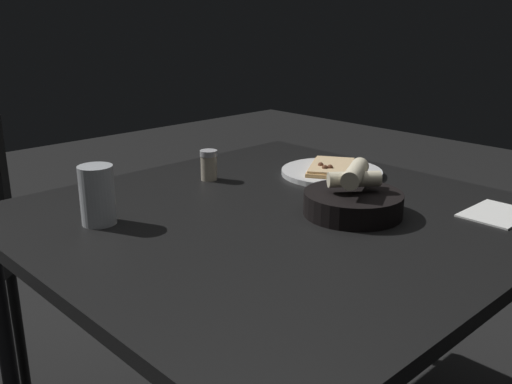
% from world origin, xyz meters
% --- Properties ---
extents(dining_table, '(1.07, 1.05, 0.70)m').
position_xyz_m(dining_table, '(0.00, 0.00, 0.65)').
color(dining_table, black).
rests_on(dining_table, ground).
extents(pizza_plate, '(0.28, 0.28, 0.04)m').
position_xyz_m(pizza_plate, '(0.33, 0.12, 0.71)').
color(pizza_plate, white).
rests_on(pizza_plate, dining_table).
extents(bread_basket, '(0.22, 0.22, 0.12)m').
position_xyz_m(bread_basket, '(0.11, -0.12, 0.74)').
color(bread_basket, black).
rests_on(bread_basket, dining_table).
extents(beer_glass, '(0.07, 0.07, 0.13)m').
position_xyz_m(beer_glass, '(-0.33, 0.22, 0.76)').
color(beer_glass, silver).
rests_on(beer_glass, dining_table).
extents(pepper_shaker, '(0.05, 0.05, 0.08)m').
position_xyz_m(pepper_shaker, '(0.06, 0.31, 0.74)').
color(pepper_shaker, '#BFB299').
rests_on(pepper_shaker, dining_table).
extents(napkin, '(0.16, 0.12, 0.00)m').
position_xyz_m(napkin, '(0.35, -0.35, 0.70)').
color(napkin, white).
rests_on(napkin, dining_table).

